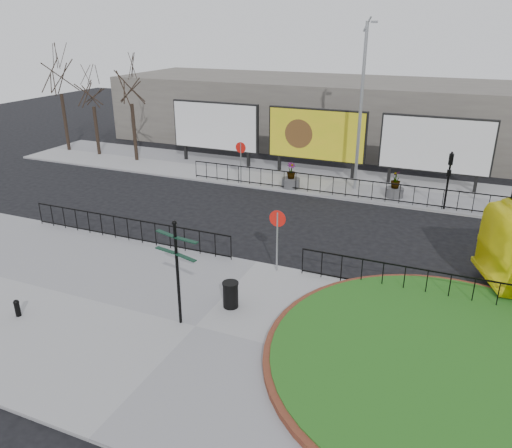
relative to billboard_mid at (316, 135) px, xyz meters
The scene contains 24 objects.
ground 13.31m from the billboard_mid, 83.40° to the right, with size 90.00×90.00×0.00m, color black.
pavement_near 18.21m from the billboard_mid, 85.23° to the right, with size 30.00×10.00×0.12m, color gray.
pavement_far 3.10m from the billboard_mid, 32.94° to the right, with size 44.00×6.00×0.12m, color gray.
brick_edge 19.36m from the billboard_mid, 62.06° to the right, with size 10.40×10.40×0.18m, color brown.
grass_lawn 19.36m from the billboard_mid, 62.06° to the right, with size 10.00×10.00×0.22m, color #245115.
railing_near_left 14.15m from the billboard_mid, 108.73° to the right, with size 10.00×0.10×1.10m, color black, non-canonical shape.
railing_near_right 15.62m from the billboard_mid, 58.92° to the right, with size 9.00×0.10×1.10m, color black, non-canonical shape.
railing_far 4.84m from the billboard_mid, 55.75° to the right, with size 18.00×0.10×1.10m, color black, non-canonical shape.
speed_sign_far 5.04m from the billboard_mid, 134.46° to the right, with size 0.64×0.07×2.47m.
speed_sign_near 13.62m from the billboard_mid, 79.41° to the right, with size 0.64×0.07×2.47m.
billboard_left 7.00m from the billboard_mid, behind, with size 6.20×0.31×4.10m.
billboard_mid is the anchor object (origin of this frame).
billboard_right 7.00m from the billboard_mid, ahead, with size 6.20×0.31×4.10m.
lamp_post 4.23m from the billboard_mid, 33.25° to the right, with size 0.74×0.18×9.23m.
signal_pole_a 8.80m from the billboard_mid, 24.42° to the right, with size 0.22×0.26×3.00m.
tree_left 12.63m from the billboard_mid, behind, with size 2.00×2.00×7.00m, color #2D2119, non-canonical shape.
tree_mid 16.05m from the billboard_mid, behind, with size 2.00×2.00×6.20m, color #2D2119, non-canonical shape.
tree_far 19.07m from the billboard_mid, behind, with size 2.00×2.00×7.50m, color #2D2119, non-canonical shape.
building_backdrop 9.15m from the billboard_mid, 80.57° to the left, with size 40.00×10.00×5.00m, color #67625A.
fingerpost_sign 17.99m from the billboard_mid, 86.95° to the right, with size 1.64×0.62×3.51m.
bollard 20.25m from the billboard_mid, 101.86° to the right, with size 0.19×0.19×0.59m.
litter_bin 16.72m from the billboard_mid, 83.01° to the right, with size 0.55×0.55×0.92m.
planter_a 3.83m from the billboard_mid, 98.28° to the right, with size 1.05×1.05×1.47m.
planter_c 6.26m from the billboard_mid, 26.08° to the right, with size 0.97×0.97×1.46m.
Camera 1 is at (7.00, -16.60, 9.04)m, focal length 35.00 mm.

